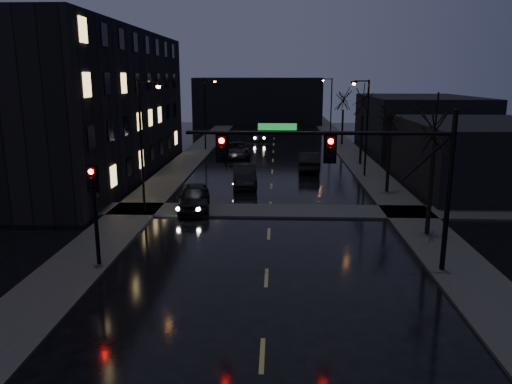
# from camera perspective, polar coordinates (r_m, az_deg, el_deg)

# --- Properties ---
(sidewalk_left) EXTENTS (3.00, 140.00, 0.12)m
(sidewalk_left) POSITION_cam_1_polar(r_m,az_deg,el_deg) (48.19, -8.27, 3.15)
(sidewalk_left) COLOR #2D2D2B
(sidewalk_left) RESTS_ON ground
(sidewalk_right) EXTENTS (3.00, 140.00, 0.12)m
(sidewalk_right) POSITION_cam_1_polar(r_m,az_deg,el_deg) (48.05, 12.10, 2.96)
(sidewalk_right) COLOR #2D2D2B
(sidewalk_right) RESTS_ON ground
(sidewalk_cross) EXTENTS (40.00, 3.00, 0.12)m
(sidewalk_cross) POSITION_cam_1_polar(r_m,az_deg,el_deg) (31.25, 1.61, -2.16)
(sidewalk_cross) COLOR #2D2D2B
(sidewalk_cross) RESTS_ON ground
(apartment_block) EXTENTS (12.00, 30.00, 12.00)m
(apartment_block) POSITION_cam_1_polar(r_m,az_deg,el_deg) (44.99, -19.92, 9.43)
(apartment_block) COLOR black
(apartment_block) RESTS_ON ground
(commercial_right_near) EXTENTS (10.00, 14.00, 5.00)m
(commercial_right_near) POSITION_cam_1_polar(r_m,az_deg,el_deg) (40.97, 24.08, 3.85)
(commercial_right_near) COLOR black
(commercial_right_near) RESTS_ON ground
(commercial_right_far) EXTENTS (12.00, 18.00, 6.00)m
(commercial_right_far) POSITION_cam_1_polar(r_m,az_deg,el_deg) (62.14, 18.07, 7.60)
(commercial_right_far) COLOR black
(commercial_right_far) RESTS_ON ground
(far_block) EXTENTS (22.00, 10.00, 8.00)m
(far_block) POSITION_cam_1_polar(r_m,az_deg,el_deg) (89.81, 0.24, 10.38)
(far_block) COLOR black
(far_block) RESTS_ON ground
(signal_mast) EXTENTS (11.11, 0.41, 7.00)m
(signal_mast) POSITION_cam_1_polar(r_m,az_deg,el_deg) (21.20, 11.79, 3.55)
(signal_mast) COLOR black
(signal_mast) RESTS_ON ground
(signal_pole_left) EXTENTS (0.35, 0.41, 4.53)m
(signal_pole_left) POSITION_cam_1_polar(r_m,az_deg,el_deg) (22.71, -17.99, -0.98)
(signal_pole_left) COLOR black
(signal_pole_left) RESTS_ON ground
(tree_near) EXTENTS (3.52, 3.52, 8.08)m
(tree_near) POSITION_cam_1_polar(r_m,az_deg,el_deg) (26.94, 19.90, 7.93)
(tree_near) COLOR black
(tree_near) RESTS_ON ground
(tree_mid_a) EXTENTS (3.30, 3.30, 7.58)m
(tree_mid_a) POSITION_cam_1_polar(r_m,az_deg,el_deg) (36.61, 15.23, 8.81)
(tree_mid_a) COLOR black
(tree_mid_a) RESTS_ON ground
(tree_mid_b) EXTENTS (3.74, 3.74, 8.59)m
(tree_mid_b) POSITION_cam_1_polar(r_m,az_deg,el_deg) (48.34, 12.16, 10.84)
(tree_mid_b) COLOR black
(tree_mid_b) RESTS_ON ground
(tree_far) EXTENTS (3.43, 3.43, 7.88)m
(tree_far) POSITION_cam_1_polar(r_m,az_deg,el_deg) (62.20, 9.98, 10.87)
(tree_far) COLOR black
(tree_far) RESTS_ON ground
(streetlight_l_near) EXTENTS (1.53, 0.28, 8.00)m
(streetlight_l_near) POSITION_cam_1_polar(r_m,az_deg,el_deg) (30.89, -12.64, 6.27)
(streetlight_l_near) COLOR black
(streetlight_l_near) RESTS_ON ground
(streetlight_l_far) EXTENTS (1.53, 0.28, 8.00)m
(streetlight_l_far) POSITION_cam_1_polar(r_m,az_deg,el_deg) (57.31, -5.67, 9.54)
(streetlight_l_far) COLOR black
(streetlight_l_far) RESTS_ON ground
(streetlight_r_mid) EXTENTS (1.53, 0.28, 8.00)m
(streetlight_r_mid) POSITION_cam_1_polar(r_m,az_deg,el_deg) (42.40, 12.29, 8.06)
(streetlight_r_mid) COLOR black
(streetlight_r_mid) RESTS_ON ground
(streetlight_r_far) EXTENTS (1.53, 0.28, 8.00)m
(streetlight_r_far) POSITION_cam_1_polar(r_m,az_deg,el_deg) (70.10, 8.42, 10.10)
(streetlight_r_far) COLOR black
(streetlight_r_far) RESTS_ON ground
(oncoming_car_a) EXTENTS (2.49, 5.02, 1.64)m
(oncoming_car_a) POSITION_cam_1_polar(r_m,az_deg,el_deg) (31.69, -7.10, -0.62)
(oncoming_car_a) COLOR black
(oncoming_car_a) RESTS_ON ground
(oncoming_car_b) EXTENTS (2.20, 5.18, 1.66)m
(oncoming_car_b) POSITION_cam_1_polar(r_m,az_deg,el_deg) (38.37, -1.32, 1.90)
(oncoming_car_b) COLOR black
(oncoming_car_b) RESTS_ON ground
(oncoming_car_c) EXTENTS (3.32, 6.03, 1.60)m
(oncoming_car_c) POSITION_cam_1_polar(r_m,az_deg,el_deg) (52.23, -2.27, 4.86)
(oncoming_car_c) COLOR black
(oncoming_car_c) RESTS_ON ground
(oncoming_car_d) EXTENTS (2.53, 4.96, 1.38)m
(oncoming_car_d) POSITION_cam_1_polar(r_m,az_deg,el_deg) (65.49, 0.46, 6.45)
(oncoming_car_d) COLOR black
(oncoming_car_d) RESTS_ON ground
(lead_car) EXTENTS (1.89, 5.14, 1.68)m
(lead_car) POSITION_cam_1_polar(r_m,az_deg,el_deg) (44.87, 6.04, 3.49)
(lead_car) COLOR black
(lead_car) RESTS_ON ground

